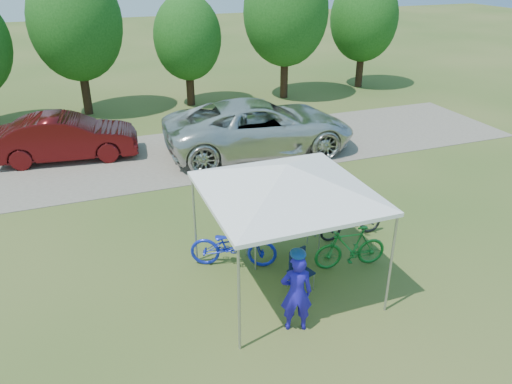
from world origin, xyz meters
TOP-DOWN VIEW (x-y plane):
  - ground at (0.00, 0.00)m, footprint 100.00×100.00m
  - gravel_strip at (0.00, 8.00)m, footprint 24.00×5.00m
  - canopy at (0.00, 0.00)m, footprint 4.53×4.53m
  - treeline at (-0.29, 14.05)m, footprint 24.89×4.28m
  - folding_table at (0.39, 0.98)m, footprint 1.64×0.68m
  - folding_chair at (0.25, -0.18)m, footprint 0.53×0.55m
  - cooler at (0.15, 0.98)m, footprint 0.51×0.35m
  - ice_cream_cup at (0.93, 0.93)m, footprint 0.08×0.08m
  - cyclist at (-0.36, -1.34)m, footprint 0.67×0.54m
  - bike_blue at (-0.77, 1.03)m, footprint 2.03×1.39m
  - bike_green at (1.61, 0.08)m, footprint 1.69×0.69m
  - bike_dark at (2.30, 1.19)m, footprint 1.70×0.61m
  - minivan at (2.28, 7.37)m, footprint 6.69×3.37m
  - sedan at (-3.97, 9.04)m, footprint 4.74×2.12m

SIDE VIEW (x-z plane):
  - ground at x=0.00m, z-range 0.00..0.00m
  - gravel_strip at x=0.00m, z-range 0.00..0.02m
  - bike_dark at x=2.30m, z-range 0.00..0.89m
  - folding_chair at x=0.25m, z-range 0.07..0.91m
  - bike_green at x=1.61m, z-range 0.00..0.98m
  - bike_blue at x=-0.77m, z-range 0.00..1.01m
  - folding_table at x=0.39m, z-range 0.29..0.97m
  - ice_cream_cup at x=0.93m, z-range 0.67..0.73m
  - sedan at x=-3.97m, z-range 0.02..1.53m
  - cyclist at x=-0.36m, z-range 0.00..1.59m
  - cooler at x=0.15m, z-range 0.68..1.04m
  - minivan at x=2.28m, z-range 0.02..1.83m
  - canopy at x=0.00m, z-range 1.15..4.15m
  - treeline at x=-0.29m, z-range 0.38..6.68m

